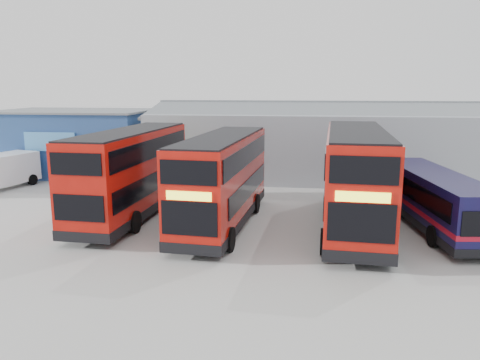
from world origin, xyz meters
TOP-DOWN VIEW (x-y plane):
  - ground_plane at (0.00, 0.00)m, footprint 120.00×120.00m
  - office_block at (-14.00, 17.99)m, footprint 12.30×8.32m
  - maintenance_shed at (8.00, 20.00)m, footprint 30.50×12.00m
  - double_decker_left at (-4.66, 5.46)m, footprint 3.33×11.30m
  - double_decker_centre at (0.49, 4.48)m, footprint 3.47×11.05m
  - double_decker_right at (7.07, 4.68)m, footprint 3.60×11.89m
  - single_decker_blue at (11.07, 5.38)m, footprint 3.60×10.52m

SIDE VIEW (x-z plane):
  - ground_plane at x=0.00m, z-range 0.00..0.00m
  - single_decker_blue at x=11.07m, z-range -0.01..2.79m
  - double_decker_centre at x=0.49m, z-range -0.01..4.59m
  - double_decker_left at x=-4.66m, z-range -0.01..4.71m
  - double_decker_right at x=7.07m, z-range -0.01..4.95m
  - office_block at x=-14.00m, z-range 0.02..5.14m
  - maintenance_shed at x=8.00m, z-range -0.34..5.55m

